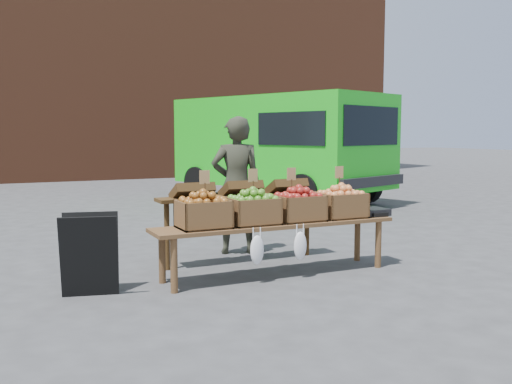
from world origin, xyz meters
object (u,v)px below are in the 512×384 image
display_bench (276,249)px  crate_green_apples (341,205)px  delivery_van (279,150)px  crate_red_apples (299,208)px  chalkboard_sign (90,254)px  crate_russet_pears (253,211)px  back_table (241,219)px  weighing_scale (372,212)px  crate_golden_apples (203,214)px  vendor (236,185)px

display_bench → crate_green_apples: bearing=0.0°
delivery_van → crate_red_apples: 6.55m
chalkboard_sign → crate_green_apples: crate_green_apples is taller
crate_red_apples → crate_green_apples: bearing=0.0°
delivery_van → chalkboard_sign: bearing=-150.6°
chalkboard_sign → crate_green_apples: (2.76, -0.06, 0.32)m
chalkboard_sign → display_bench: 1.94m
chalkboard_sign → crate_russet_pears: bearing=11.7°
chalkboard_sign → display_bench: chalkboard_sign is taller
back_table → display_bench: 0.76m
crate_red_apples → weighing_scale: bearing=0.0°
crate_golden_apples → weighing_scale: crate_golden_apples is taller
crate_russet_pears → chalkboard_sign: bearing=177.9°
delivery_van → weighing_scale: (-1.89, -5.87, -0.54)m
back_table → crate_red_apples: 0.83m
back_table → crate_red_apples: (0.37, -0.72, 0.19)m
vendor → display_bench: size_ratio=0.64×
display_bench → crate_golden_apples: size_ratio=5.40×
crate_red_apples → weighing_scale: (0.97, 0.00, -0.10)m
delivery_van → vendor: delivery_van is taller
display_bench → crate_red_apples: crate_red_apples is taller
vendor → crate_green_apples: bearing=140.5°
crate_golden_apples → weighing_scale: bearing=0.0°
crate_green_apples → weighing_scale: size_ratio=1.47×
chalkboard_sign → crate_red_apples: (2.21, -0.06, 0.32)m
vendor → crate_golden_apples: vendor is taller
delivery_van → weighing_scale: delivery_van is taller
chalkboard_sign → vendor: bearing=43.7°
crate_russet_pears → crate_green_apples: bearing=0.0°
delivery_van → crate_russet_pears: (-3.41, -5.87, -0.44)m
delivery_van → vendor: bearing=-142.8°
display_bench → crate_golden_apples: bearing=180.0°
crate_golden_apples → crate_russet_pears: 0.55m
back_table → crate_green_apples: back_table is taller
vendor → crate_green_apples: vendor is taller
delivery_van → crate_russet_pears: delivery_van is taller
crate_russet_pears → crate_red_apples: (0.55, 0.00, 0.00)m
weighing_scale → chalkboard_sign: bearing=178.9°
crate_russet_pears → crate_red_apples: same height
crate_golden_apples → back_table: bearing=44.4°
display_bench → chalkboard_sign: bearing=178.2°
delivery_van → display_bench: size_ratio=1.90×
chalkboard_sign → crate_red_apples: size_ratio=1.57×
back_table → chalkboard_sign: bearing=-160.3°
display_bench → crate_red_apples: bearing=0.0°
display_bench → crate_green_apples: crate_green_apples is taller
delivery_van → chalkboard_sign: (-5.07, -5.81, -0.76)m
vendor → crate_golden_apples: bearing=71.9°
crate_red_apples → weighing_scale: size_ratio=1.47×
delivery_van → weighing_scale: bearing=-127.3°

